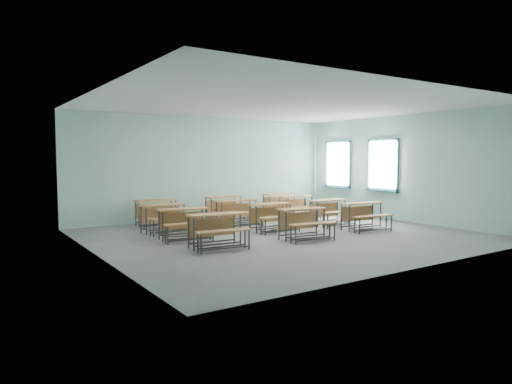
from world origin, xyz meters
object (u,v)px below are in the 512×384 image
desk_unit_r0c2 (364,212)px  desk_unit_r1c1 (273,213)px  desk_unit_r3c0 (157,208)px  desk_unit_r0c0 (217,225)px  desk_unit_r2c0 (165,214)px  desk_unit_r2c2 (298,204)px  desk_unit_r1c0 (185,219)px  desk_unit_r1c2 (330,208)px  desk_unit_r3c2 (281,201)px  desk_unit_r0c1 (304,219)px  desk_unit_r2c1 (238,209)px  desk_unit_r3c1 (225,204)px

desk_unit_r0c2 → desk_unit_r1c1: 2.43m
desk_unit_r3c0 → desk_unit_r0c2: bearing=-40.2°
desk_unit_r0c0 → desk_unit_r2c0: 2.54m
desk_unit_r2c2 → desk_unit_r3c0: (-4.14, 1.19, 0.00)m
desk_unit_r1c0 → desk_unit_r1c2: 4.41m
desk_unit_r0c2 → desk_unit_r3c2: same height
desk_unit_r0c1 → desk_unit_r2c1: (-0.20, 2.66, 0.00)m
desk_unit_r0c2 → desk_unit_r1c0: size_ratio=0.99×
desk_unit_r3c0 → desk_unit_r2c2: bearing=-14.2°
desk_unit_r0c1 → desk_unit_r2c1: bearing=100.1°
desk_unit_r0c2 → desk_unit_r3c1: (-2.09, 3.71, 0.00)m
desk_unit_r0c2 → desk_unit_r3c2: bearing=94.8°
desk_unit_r1c1 → desk_unit_r1c2: (1.99, -0.03, 0.00)m
desk_unit_r2c1 → desk_unit_r2c2: 2.30m
desk_unit_r0c2 → desk_unit_r1c1: same height
desk_unit_r2c1 → desk_unit_r3c1: size_ratio=0.98×
desk_unit_r1c0 → desk_unit_r2c2: (4.44, 1.29, 0.00)m
desk_unit_r2c0 → desk_unit_r3c2: (4.58, 1.15, 0.00)m
desk_unit_r1c0 → desk_unit_r0c1: bearing=-26.3°
desk_unit_r1c1 → desk_unit_r3c2: bearing=50.3°
desk_unit_r0c1 → desk_unit_r2c1: same height
desk_unit_r1c1 → desk_unit_r2c1: size_ratio=0.98×
desk_unit_r0c1 → desk_unit_r3c2: size_ratio=1.03×
desk_unit_r0c1 → desk_unit_r3c1: size_ratio=1.01×
desk_unit_r1c2 → desk_unit_r3c2: 2.59m
desk_unit_r0c2 → desk_unit_r3c1: same height
desk_unit_r0c1 → desk_unit_r1c2: (2.06, 1.33, 0.00)m
desk_unit_r1c2 → desk_unit_r1c0: bearing=176.2°
desk_unit_r2c2 → desk_unit_r3c1: same height
desk_unit_r1c2 → desk_unit_r2c2: same height
desk_unit_r0c0 → desk_unit_r1c0: (-0.14, 1.31, 0.00)m
desk_unit_r0c0 → desk_unit_r1c0: bearing=100.9°
desk_unit_r1c2 → desk_unit_r3c2: size_ratio=0.99×
desk_unit_r0c2 → desk_unit_r3c0: size_ratio=1.04×
desk_unit_r0c1 → desk_unit_r2c2: size_ratio=1.04×
desk_unit_r1c0 → desk_unit_r3c2: size_ratio=1.04×
desk_unit_r1c1 → desk_unit_r3c1: same height
desk_unit_r2c2 → desk_unit_r3c1: bearing=149.1°
desk_unit_r2c0 → desk_unit_r0c1: bearing=-54.7°
desk_unit_r3c1 → desk_unit_r1c1: bearing=-95.5°
desk_unit_r1c1 → desk_unit_r2c2: bearing=36.7°
desk_unit_r1c1 → desk_unit_r1c0: bearing=176.8°
desk_unit_r1c0 → desk_unit_r2c1: same height
desk_unit_r1c1 → desk_unit_r3c2: (2.18, 2.55, 0.00)m
desk_unit_r1c2 → desk_unit_r1c1: bearing=177.9°
desk_unit_r1c2 → desk_unit_r2c0: 4.62m
desk_unit_r0c0 → desk_unit_r0c2: size_ratio=0.99×
desk_unit_r0c0 → desk_unit_r1c1: size_ratio=1.04×
desk_unit_r1c2 → desk_unit_r2c1: bearing=148.4°
desk_unit_r3c0 → desk_unit_r1c2: bearing=-31.3°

